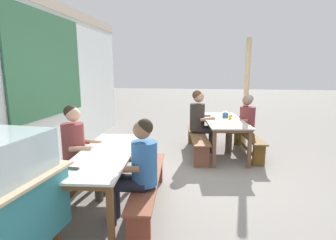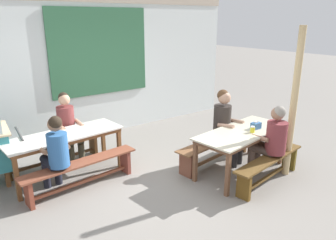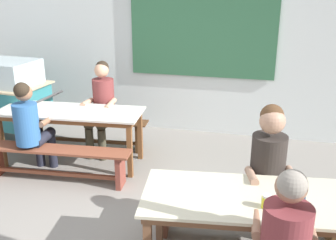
% 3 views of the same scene
% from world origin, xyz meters
% --- Properties ---
extents(ground_plane, '(40.00, 40.00, 0.00)m').
position_xyz_m(ground_plane, '(0.00, 0.00, 0.00)').
color(ground_plane, gray).
extents(backdrop_wall, '(7.59, 0.23, 3.00)m').
position_xyz_m(backdrop_wall, '(0.01, 2.80, 1.57)').
color(backdrop_wall, white).
rests_on(backdrop_wall, ground_plane).
extents(dining_table_far, '(1.91, 0.82, 0.74)m').
position_xyz_m(dining_table_far, '(-1.08, 1.17, 0.66)').
color(dining_table_far, silver).
rests_on(dining_table_far, ground_plane).
extents(dining_table_near, '(1.84, 0.97, 0.74)m').
position_xyz_m(dining_table_near, '(1.32, -0.42, 0.66)').
color(dining_table_near, beige).
rests_on(dining_table_near, ground_plane).
extents(bench_far_back, '(1.80, 0.41, 0.43)m').
position_xyz_m(bench_far_back, '(-1.13, 1.70, 0.29)').
color(bench_far_back, '#55361E').
rests_on(bench_far_back, ground_plane).
extents(bench_far_front, '(1.85, 0.43, 0.43)m').
position_xyz_m(bench_far_front, '(-1.04, 0.65, 0.30)').
color(bench_far_front, brown).
rests_on(bench_far_front, ground_plane).
extents(bench_near_back, '(1.81, 0.55, 0.43)m').
position_xyz_m(bench_near_back, '(1.26, 0.10, 0.29)').
color(bench_near_back, brown).
rests_on(bench_near_back, ground_plane).
extents(bench_near_front, '(1.65, 0.47, 0.43)m').
position_xyz_m(bench_near_front, '(1.39, -0.94, 0.30)').
color(bench_near_front, brown).
rests_on(bench_near_front, ground_plane).
extents(person_near_front, '(0.44, 0.58, 1.24)m').
position_xyz_m(person_near_front, '(1.52, -0.85, 0.69)').
color(person_near_front, '#4D3C35').
rests_on(person_near_front, ground_plane).
extents(person_left_back_turned, '(0.41, 0.58, 1.22)m').
position_xyz_m(person_left_back_turned, '(-1.36, 0.71, 0.68)').
color(person_left_back_turned, '#20222F').
rests_on(person_left_back_turned, ground_plane).
extents(person_right_near_table, '(0.48, 0.56, 1.32)m').
position_xyz_m(person_right_near_table, '(1.42, 0.05, 0.75)').
color(person_right_near_table, '#272629').
rests_on(person_right_near_table, ground_plane).
extents(person_center_facing, '(0.41, 0.57, 1.29)m').
position_xyz_m(person_center_facing, '(-0.85, 1.64, 0.71)').
color(person_center_facing, '#403D2C').
rests_on(person_center_facing, ground_plane).
extents(tissue_box, '(0.16, 0.11, 0.13)m').
position_xyz_m(tissue_box, '(1.59, -0.48, 0.79)').
color(tissue_box, '#335D91').
rests_on(tissue_box, dining_table_near).
extents(condiment_jar, '(0.07, 0.07, 0.10)m').
position_xyz_m(condiment_jar, '(1.40, -0.56, 0.79)').
color(condiment_jar, yellow).
rests_on(condiment_jar, dining_table_near).
extents(wooden_support_post, '(0.11, 0.11, 2.41)m').
position_xyz_m(wooden_support_post, '(1.89, -0.93, 1.20)').
color(wooden_support_post, tan).
rests_on(wooden_support_post, ground_plane).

